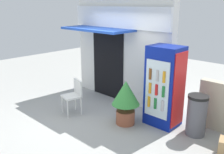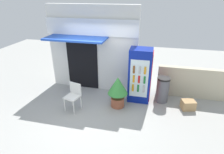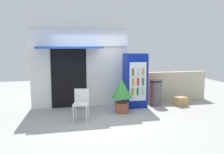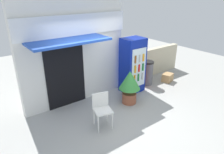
# 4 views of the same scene
# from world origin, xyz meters

# --- Properties ---
(ground) EXTENTS (16.00, 16.00, 0.00)m
(ground) POSITION_xyz_m (0.00, 0.00, 0.00)
(ground) COLOR #A3A39E
(storefront_building) EXTENTS (3.27, 1.14, 3.06)m
(storefront_building) POSITION_xyz_m (-0.35, 1.59, 1.58)
(storefront_building) COLOR silver
(storefront_building) RESTS_ON ground
(drink_cooler) EXTENTS (0.74, 0.63, 1.82)m
(drink_cooler) POSITION_xyz_m (1.46, 1.04, 0.91)
(drink_cooler) COLOR navy
(drink_cooler) RESTS_ON ground
(plastic_chair) EXTENTS (0.51, 0.51, 0.87)m
(plastic_chair) POSITION_xyz_m (-0.48, 0.01, 0.52)
(plastic_chair) COLOR silver
(plastic_chair) RESTS_ON ground
(potted_plant_near_shop) EXTENTS (0.64, 0.64, 1.04)m
(potted_plant_near_shop) POSITION_xyz_m (0.83, 0.46, 0.63)
(potted_plant_near_shop) COLOR #995138
(potted_plant_near_shop) RESTS_ON ground
(trash_bin) EXTENTS (0.42, 0.42, 0.88)m
(trash_bin) POSITION_xyz_m (2.24, 1.10, 0.44)
(trash_bin) COLOR #595960
(trash_bin) RESTS_ON ground
(stone_boundary_wall) EXTENTS (2.42, 0.21, 1.09)m
(stone_boundary_wall) POSITION_xyz_m (3.27, 1.65, 0.54)
(stone_boundary_wall) COLOR beige
(stone_boundary_wall) RESTS_ON ground
(cardboard_box) EXTENTS (0.47, 0.41, 0.30)m
(cardboard_box) POSITION_xyz_m (3.06, 0.80, 0.15)
(cardboard_box) COLOR tan
(cardboard_box) RESTS_ON ground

